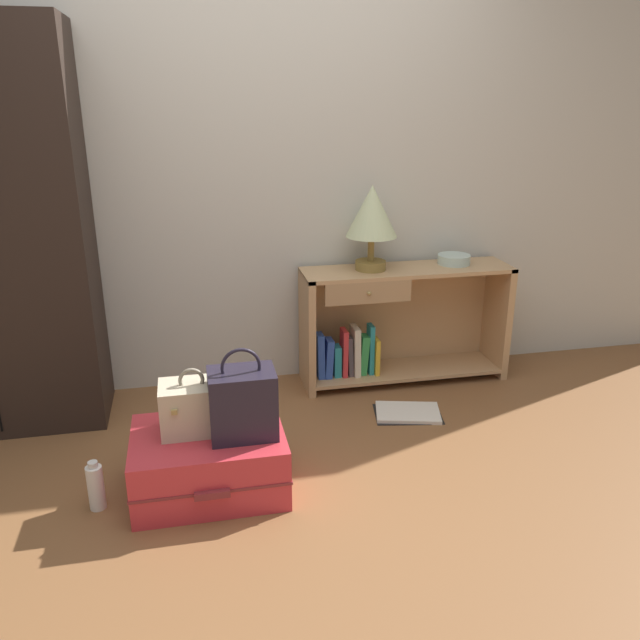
% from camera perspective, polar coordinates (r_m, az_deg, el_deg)
% --- Properties ---
extents(ground_plane, '(9.00, 9.00, 0.00)m').
position_cam_1_polar(ground_plane, '(2.63, -0.86, -18.07)').
color(ground_plane, brown).
extents(back_wall, '(6.40, 0.10, 2.60)m').
position_cam_1_polar(back_wall, '(3.58, -5.80, 14.57)').
color(back_wall, beige).
rests_on(back_wall, ground_plane).
extents(bookshelf, '(1.19, 0.33, 0.67)m').
position_cam_1_polar(bookshelf, '(3.74, 6.62, -0.36)').
color(bookshelf, tan).
rests_on(bookshelf, ground_plane).
extents(table_lamp, '(0.28, 0.28, 0.47)m').
position_cam_1_polar(table_lamp, '(3.52, 4.62, 9.30)').
color(table_lamp, olive).
rests_on(table_lamp, bookshelf).
extents(bowl, '(0.19, 0.19, 0.05)m').
position_cam_1_polar(bowl, '(3.77, 11.80, 5.29)').
color(bowl, silver).
rests_on(bowl, bookshelf).
extents(suitcase_large, '(0.64, 0.50, 0.27)m').
position_cam_1_polar(suitcase_large, '(2.82, -9.81, -12.24)').
color(suitcase_large, '#D1333D').
rests_on(suitcase_large, ground_plane).
extents(train_case, '(0.27, 0.20, 0.28)m').
position_cam_1_polar(train_case, '(2.74, -11.17, -7.57)').
color(train_case, beige).
rests_on(train_case, suitcase_large).
extents(handbag, '(0.27, 0.19, 0.39)m').
position_cam_1_polar(handbag, '(2.66, -6.88, -7.30)').
color(handbag, '#231E2D').
rests_on(handbag, suitcase_large).
extents(bottle, '(0.07, 0.07, 0.22)m').
position_cam_1_polar(bottle, '(2.84, -19.28, -13.77)').
color(bottle, white).
rests_on(bottle, ground_plane).
extents(open_book_on_floor, '(0.39, 0.30, 0.02)m').
position_cam_1_polar(open_book_on_floor, '(3.46, 7.80, -8.16)').
color(open_book_on_floor, white).
rests_on(open_book_on_floor, ground_plane).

